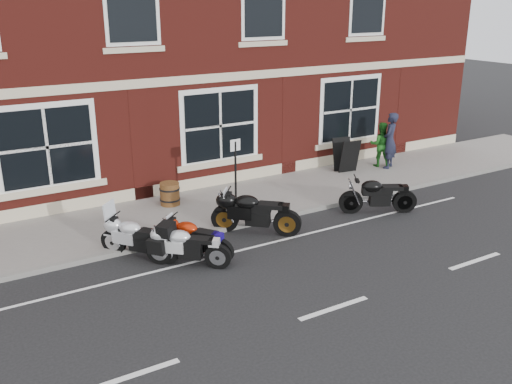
% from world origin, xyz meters
% --- Properties ---
extents(ground, '(80.00, 80.00, 0.00)m').
position_xyz_m(ground, '(0.00, 0.00, 0.00)').
color(ground, black).
rests_on(ground, ground).
extents(sidewalk, '(30.00, 3.00, 0.12)m').
position_xyz_m(sidewalk, '(0.00, 3.00, 0.06)').
color(sidewalk, slate).
rests_on(sidewalk, ground).
extents(kerb, '(30.00, 0.16, 0.12)m').
position_xyz_m(kerb, '(0.00, 1.42, 0.06)').
color(kerb, slate).
rests_on(kerb, ground).
extents(moto_touring_silver, '(1.32, 1.66, 1.31)m').
position_xyz_m(moto_touring_silver, '(-2.42, 1.05, 0.53)').
color(moto_touring_silver, black).
rests_on(moto_touring_silver, ground).
extents(moto_sport_red, '(1.17, 1.64, 0.86)m').
position_xyz_m(moto_sport_red, '(-1.29, 0.44, 0.49)').
color(moto_sport_red, black).
rests_on(moto_sport_red, ground).
extents(moto_sport_black, '(1.78, 1.64, 1.02)m').
position_xyz_m(moto_sport_black, '(0.56, 0.93, 0.59)').
color(moto_sport_black, black).
rests_on(moto_sport_black, ground).
extents(moto_sport_silver, '(1.51, 1.35, 0.86)m').
position_xyz_m(moto_sport_silver, '(-1.63, 0.11, 0.49)').
color(moto_sport_silver, black).
rests_on(moto_sport_silver, ground).
extents(moto_naked_black, '(1.93, 1.13, 0.96)m').
position_xyz_m(moto_naked_black, '(4.16, 0.46, 0.55)').
color(moto_naked_black, black).
rests_on(moto_naked_black, ground).
extents(pedestrian_left, '(0.82, 0.76, 1.88)m').
position_xyz_m(pedestrian_left, '(7.24, 3.26, 1.06)').
color(pedestrian_left, '#1A1C2F').
rests_on(pedestrian_left, sidewalk).
extents(pedestrian_right, '(0.93, 0.91, 1.52)m').
position_xyz_m(pedestrian_right, '(7.12, 3.56, 0.88)').
color(pedestrian_right, '#1B5D1A').
rests_on(pedestrian_right, sidewalk).
extents(a_board_sign, '(0.72, 0.53, 1.11)m').
position_xyz_m(a_board_sign, '(5.71, 3.66, 0.67)').
color(a_board_sign, black).
rests_on(a_board_sign, sidewalk).
extents(barrel_planter, '(0.57, 0.57, 0.63)m').
position_xyz_m(barrel_planter, '(-0.56, 3.65, 0.44)').
color(barrel_planter, '#532B16').
rests_on(barrel_planter, sidewalk).
extents(parking_sign, '(0.30, 0.06, 2.10)m').
position_xyz_m(parking_sign, '(0.56, 1.85, 1.33)').
color(parking_sign, black).
rests_on(parking_sign, sidewalk).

